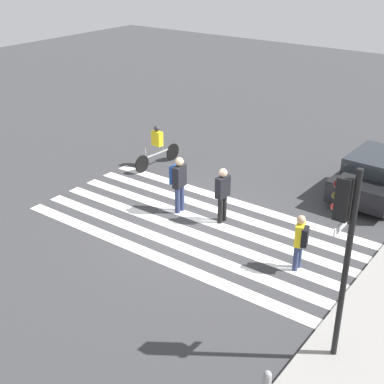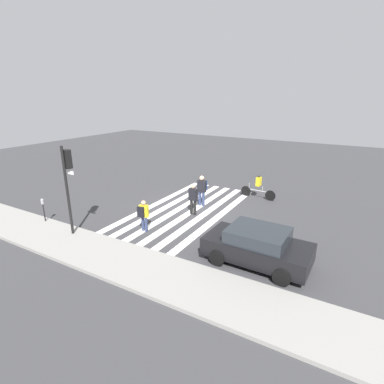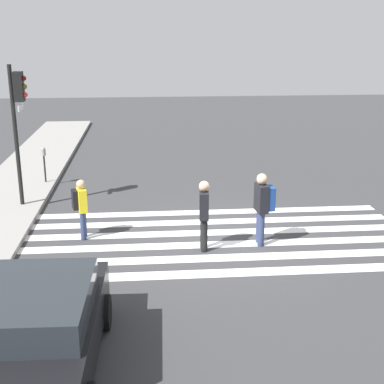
# 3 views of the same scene
# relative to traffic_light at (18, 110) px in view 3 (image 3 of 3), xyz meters

# --- Properties ---
(ground_plane) EXTENTS (60.00, 60.00, 0.00)m
(ground_plane) POSITION_rel_traffic_light_xyz_m (-2.89, -5.46, -2.99)
(ground_plane) COLOR #38383A
(crosswalk_stripes) EXTENTS (4.54, 10.00, 0.01)m
(crosswalk_stripes) POSITION_rel_traffic_light_xyz_m (-2.89, -5.46, -2.98)
(crosswalk_stripes) COLOR white
(crosswalk_stripes) RESTS_ON ground_plane
(traffic_light) EXTENTS (0.60, 0.50, 4.26)m
(traffic_light) POSITION_rel_traffic_light_xyz_m (0.00, 0.00, 0.00)
(traffic_light) COLOR black
(traffic_light) RESTS_ON ground_plane
(parking_meter) EXTENTS (0.15, 0.15, 1.36)m
(parking_meter) POSITION_rel_traffic_light_xyz_m (2.42, -0.14, -1.97)
(parking_meter) COLOR black
(parking_meter) RESTS_ON ground_plane
(pedestrian_child_with_backpack) EXTENTS (0.53, 0.46, 1.84)m
(pedestrian_child_with_backpack) POSITION_rel_traffic_light_xyz_m (-3.36, -6.50, -1.91)
(pedestrian_child_with_backpack) COLOR navy
(pedestrian_child_with_backpack) RESTS_ON ground_plane
(pedestrian_adult_blue_shirt) EXTENTS (0.47, 0.44, 1.58)m
(pedestrian_adult_blue_shirt) POSITION_rel_traffic_light_xyz_m (-2.58, -1.95, -2.06)
(pedestrian_adult_blue_shirt) COLOR navy
(pedestrian_adult_blue_shirt) RESTS_ON ground_plane
(pedestrian_adult_tall_backpack) EXTENTS (0.51, 0.26, 1.76)m
(pedestrian_adult_tall_backpack) POSITION_rel_traffic_light_xyz_m (-3.59, -5.01, -2.00)
(pedestrian_adult_tall_backpack) COLOR black
(pedestrian_adult_tall_backpack) RESTS_ON ground_plane
(car_parked_dark_suv) EXTENTS (4.10, 2.19, 1.46)m
(car_parked_dark_suv) POSITION_rel_traffic_light_xyz_m (-8.25, -1.85, -2.24)
(car_parked_dark_suv) COLOR black
(car_parked_dark_suv) RESTS_ON ground_plane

